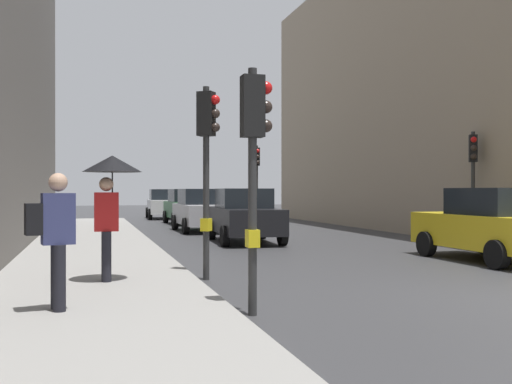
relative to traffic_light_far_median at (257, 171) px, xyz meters
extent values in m
cube|color=gray|center=(-7.41, -12.84, -2.53)|extent=(3.48, 40.00, 0.16)
cylinder|color=#2D2D2D|center=(0.00, 0.02, -0.72)|extent=(0.12, 0.12, 3.78)
cube|color=black|center=(0.00, 0.02, 0.65)|extent=(0.25, 0.31, 0.84)
cube|color=yellow|center=(0.00, 0.02, -1.56)|extent=(0.21, 0.17, 0.24)
sphere|color=red|center=(-0.01, -0.17, 0.91)|extent=(0.18, 0.18, 0.18)
sphere|color=#2D231E|center=(-0.01, -0.17, 0.65)|extent=(0.18, 0.18, 0.18)
sphere|color=#2D231E|center=(-0.01, -0.17, 0.39)|extent=(0.18, 0.18, 0.18)
cylinder|color=#2D2D2D|center=(-5.37, -18.82, -0.92)|extent=(0.12, 0.12, 3.37)
cube|color=black|center=(-5.37, -18.82, 0.24)|extent=(0.30, 0.24, 0.84)
cube|color=yellow|center=(-5.37, -18.82, -1.56)|extent=(0.16, 0.20, 0.24)
sphere|color=red|center=(-5.18, -18.82, 0.50)|extent=(0.18, 0.18, 0.18)
sphere|color=#2D231E|center=(-5.18, -18.82, 0.24)|extent=(0.18, 0.18, 0.18)
sphere|color=#2D231E|center=(-5.18, -18.82, -0.02)|extent=(0.18, 0.18, 0.18)
cylinder|color=#2D2D2D|center=(3.93, -10.72, -0.85)|extent=(0.12, 0.12, 3.52)
cube|color=black|center=(3.93, -10.72, 0.39)|extent=(0.36, 0.38, 0.84)
cube|color=yellow|center=(3.93, -10.72, -1.56)|extent=(0.25, 0.24, 0.24)
sphere|color=red|center=(3.84, -10.88, 0.65)|extent=(0.18, 0.18, 0.18)
sphere|color=#2D231E|center=(3.84, -10.88, 0.39)|extent=(0.18, 0.18, 0.18)
sphere|color=#2D231E|center=(3.84, -10.88, 0.13)|extent=(0.18, 0.18, 0.18)
cylinder|color=#2D2D2D|center=(-5.37, -15.49, -0.77)|extent=(0.12, 0.12, 3.68)
cube|color=black|center=(-5.37, -15.49, 0.55)|extent=(0.38, 0.37, 0.84)
cube|color=yellow|center=(-5.37, -15.49, -1.56)|extent=(0.25, 0.26, 0.24)
sphere|color=red|center=(-5.22, -15.60, 0.81)|extent=(0.18, 0.18, 0.18)
sphere|color=#2D231E|center=(-5.22, -15.60, 0.55)|extent=(0.18, 0.18, 0.18)
sphere|color=#2D231E|center=(-5.22, -15.60, 0.29)|extent=(0.18, 0.18, 0.18)
cube|color=silver|center=(-3.19, 9.14, -1.89)|extent=(1.96, 4.27, 0.80)
cube|color=black|center=(-3.18, 9.39, -1.17)|extent=(1.68, 2.06, 0.64)
cylinder|color=black|center=(-2.35, 7.76, -2.29)|extent=(0.24, 0.65, 0.64)
cylinder|color=black|center=(-4.14, 7.83, -2.29)|extent=(0.24, 0.65, 0.64)
cylinder|color=black|center=(-2.24, 10.46, -2.29)|extent=(0.24, 0.65, 0.64)
cylinder|color=black|center=(-4.04, 10.53, -2.29)|extent=(0.24, 0.65, 0.64)
cube|color=yellow|center=(1.80, -14.37, -1.89)|extent=(1.88, 4.23, 0.80)
cube|color=black|center=(1.80, -14.62, -1.17)|extent=(1.64, 2.03, 0.64)
cylinder|color=black|center=(0.87, -13.04, -2.29)|extent=(0.23, 0.64, 0.64)
cylinder|color=black|center=(2.67, -13.01, -2.29)|extent=(0.23, 0.64, 0.64)
cylinder|color=black|center=(0.92, -15.74, -2.29)|extent=(0.23, 0.64, 0.64)
cube|color=#BCBCC1|center=(-3.04, -2.40, -1.89)|extent=(1.86, 4.23, 0.80)
cube|color=black|center=(-3.04, -2.15, -1.17)|extent=(1.63, 2.02, 0.64)
cylinder|color=black|center=(-2.12, -3.73, -2.29)|extent=(0.23, 0.64, 0.64)
cylinder|color=black|center=(-3.92, -3.76, -2.29)|extent=(0.23, 0.64, 0.64)
cylinder|color=black|center=(-2.16, -1.03, -2.29)|extent=(0.23, 0.64, 0.64)
cylinder|color=black|center=(-3.96, -1.06, -2.29)|extent=(0.23, 0.64, 0.64)
cube|color=black|center=(-2.61, -7.81, -1.89)|extent=(2.00, 4.28, 0.80)
cube|color=black|center=(-2.59, -7.56, -1.17)|extent=(1.69, 2.07, 0.64)
cylinder|color=black|center=(-1.77, -9.20, -2.29)|extent=(0.25, 0.65, 0.64)
cylinder|color=black|center=(-3.57, -9.11, -2.29)|extent=(0.25, 0.65, 0.64)
cylinder|color=black|center=(-1.64, -6.50, -2.29)|extent=(0.25, 0.65, 0.64)
cylinder|color=black|center=(-3.44, -6.42, -2.29)|extent=(0.25, 0.65, 0.64)
cube|color=#2D6038|center=(-2.74, 3.11, -1.89)|extent=(1.93, 4.26, 0.80)
cube|color=black|center=(-2.75, 3.36, -1.17)|extent=(1.66, 2.05, 0.64)
cylinder|color=black|center=(-1.80, 1.79, -2.29)|extent=(0.24, 0.65, 0.64)
cylinder|color=black|center=(-3.60, 1.74, -2.29)|extent=(0.24, 0.65, 0.64)
cylinder|color=black|center=(-1.88, 4.49, -2.29)|extent=(0.24, 0.65, 0.64)
cylinder|color=black|center=(-3.68, 4.43, -2.29)|extent=(0.24, 0.65, 0.64)
cylinder|color=black|center=(-7.23, -16.10, -2.02)|extent=(0.16, 0.16, 0.85)
cylinder|color=black|center=(-7.23, -16.30, -2.02)|extent=(0.16, 0.16, 0.85)
cube|color=red|center=(-7.23, -16.20, -1.27)|extent=(0.40, 0.26, 0.66)
sphere|color=tan|center=(-7.23, -16.20, -0.80)|extent=(0.24, 0.24, 0.24)
cylinder|color=black|center=(-7.13, -16.20, -1.02)|extent=(0.02, 0.02, 0.90)
cone|color=black|center=(-7.13, -16.20, -0.45)|extent=(1.00, 1.00, 0.28)
cylinder|color=black|center=(-7.92, -18.47, -2.02)|extent=(0.16, 0.16, 0.85)
cylinder|color=black|center=(-7.88, -18.67, -2.02)|extent=(0.16, 0.16, 0.85)
cube|color=navy|center=(-7.90, -18.57, -1.27)|extent=(0.44, 0.33, 0.66)
sphere|color=tan|center=(-7.90, -18.57, -0.80)|extent=(0.24, 0.24, 0.24)
cube|color=black|center=(-8.19, -18.63, -1.27)|extent=(0.25, 0.31, 0.40)
camera|label=1|loc=(-7.51, -26.65, -0.90)|focal=41.84mm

